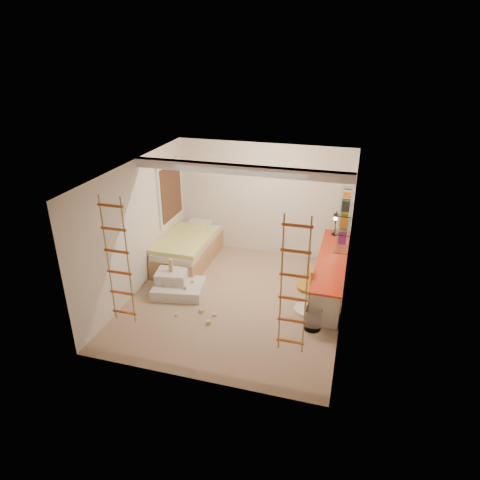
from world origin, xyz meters
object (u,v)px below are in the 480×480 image
(swivel_chair, at_px, (309,296))
(bed, at_px, (188,249))
(desk, at_px, (331,273))
(play_platform, at_px, (177,285))

(swivel_chair, bearing_deg, bed, 157.28)
(bed, height_order, swivel_chair, swivel_chair)
(desk, bearing_deg, swivel_chair, -110.63)
(desk, xyz_separation_m, bed, (-3.20, 0.36, -0.07))
(desk, relative_size, bed, 1.40)
(desk, height_order, play_platform, desk)
(bed, xyz_separation_m, play_platform, (0.27, -1.28, -0.16))
(play_platform, bearing_deg, swivel_chair, 1.73)
(swivel_chair, distance_m, play_platform, 2.61)
(desk, relative_size, play_platform, 2.59)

